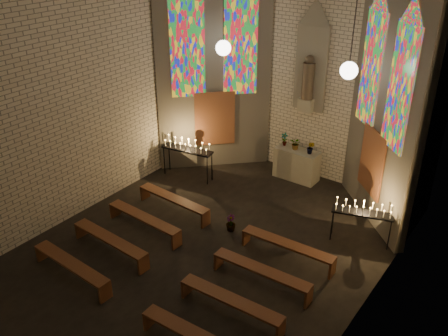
{
  "coord_description": "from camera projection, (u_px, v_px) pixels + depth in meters",
  "views": [
    {
      "loc": [
        6.43,
        -7.33,
        7.7
      ],
      "look_at": [
        -0.12,
        1.68,
        1.91
      ],
      "focal_mm": 40.0,
      "sensor_mm": 36.0,
      "label": 1
    }
  ],
  "objects": [
    {
      "name": "floor",
      "position": [
        188.0,
        264.0,
        12.16
      ],
      "size": [
        12.0,
        12.0,
        0.0
      ],
      "primitive_type": "plane",
      "color": "black",
      "rests_on": "ground"
    },
    {
      "name": "room",
      "position": [
        266.0,
        83.0,
        12.87
      ],
      "size": [
        8.22,
        12.43,
        7.0
      ],
      "color": "beige",
      "rests_on": "ground"
    },
    {
      "name": "altar",
      "position": [
        297.0,
        164.0,
        15.84
      ],
      "size": [
        1.4,
        0.6,
        1.0
      ],
      "primitive_type": "cube",
      "color": "#ABA78C",
      "rests_on": "ground"
    },
    {
      "name": "flower_vase_left",
      "position": [
        284.0,
        139.0,
        15.82
      ],
      "size": [
        0.24,
        0.17,
        0.43
      ],
      "primitive_type": "imported",
      "rotation": [
        0.0,
        0.0,
        0.08
      ],
      "color": "#4C723F",
      "rests_on": "altar"
    },
    {
      "name": "flower_vase_center",
      "position": [
        296.0,
        144.0,
        15.57
      ],
      "size": [
        0.39,
        0.35,
        0.39
      ],
      "primitive_type": "imported",
      "rotation": [
        0.0,
        0.0,
        -0.11
      ],
      "color": "#4C723F",
      "rests_on": "altar"
    },
    {
      "name": "flower_vase_right",
      "position": [
        311.0,
        148.0,
        15.27
      ],
      "size": [
        0.24,
        0.19,
        0.42
      ],
      "primitive_type": "imported",
      "rotation": [
        0.0,
        0.0,
        0.03
      ],
      "color": "#4C723F",
      "rests_on": "altar"
    },
    {
      "name": "aisle_flower_pot",
      "position": [
        231.0,
        223.0,
        13.36
      ],
      "size": [
        0.32,
        0.32,
        0.47
      ],
      "primitive_type": "imported",
      "rotation": [
        0.0,
        0.0,
        -0.24
      ],
      "color": "#4C723F",
      "rests_on": "ground"
    },
    {
      "name": "votive_stand_left",
      "position": [
        187.0,
        147.0,
        15.67
      ],
      "size": [
        1.73,
        0.68,
        1.24
      ],
      "rotation": [
        0.0,
        0.0,
        0.17
      ],
      "color": "black",
      "rests_on": "ground"
    },
    {
      "name": "votive_stand_right",
      "position": [
        363.0,
        210.0,
        12.57
      ],
      "size": [
        1.56,
        0.82,
        1.12
      ],
      "rotation": [
        0.0,
        0.0,
        0.32
      ],
      "color": "black",
      "rests_on": "ground"
    },
    {
      "name": "pew_left_0",
      "position": [
        174.0,
        200.0,
        14.12
      ],
      "size": [
        2.44,
        0.44,
        0.47
      ],
      "rotation": [
        0.0,
        0.0,
        -0.04
      ],
      "color": "#522B17",
      "rests_on": "ground"
    },
    {
      "name": "pew_right_0",
      "position": [
        288.0,
        246.0,
        12.2
      ],
      "size": [
        2.44,
        0.44,
        0.47
      ],
      "rotation": [
        0.0,
        0.0,
        0.04
      ],
      "color": "#522B17",
      "rests_on": "ground"
    },
    {
      "name": "pew_left_1",
      "position": [
        144.0,
        219.0,
        13.26
      ],
      "size": [
        2.44,
        0.44,
        0.47
      ],
      "rotation": [
        0.0,
        0.0,
        -0.04
      ],
      "color": "#522B17",
      "rests_on": "ground"
    },
    {
      "name": "pew_right_1",
      "position": [
        262.0,
        272.0,
        11.34
      ],
      "size": [
        2.44,
        0.44,
        0.47
      ],
      "rotation": [
        0.0,
        0.0,
        0.04
      ],
      "color": "#522B17",
      "rests_on": "ground"
    },
    {
      "name": "pew_left_2",
      "position": [
        110.0,
        241.0,
        12.4
      ],
      "size": [
        2.44,
        0.44,
        0.47
      ],
      "rotation": [
        0.0,
        0.0,
        -0.04
      ],
      "color": "#522B17",
      "rests_on": "ground"
    },
    {
      "name": "pew_right_2",
      "position": [
        231.0,
        301.0,
        10.47
      ],
      "size": [
        2.44,
        0.44,
        0.47
      ],
      "rotation": [
        0.0,
        0.0,
        0.04
      ],
      "color": "#522B17",
      "rests_on": "ground"
    },
    {
      "name": "pew_left_3",
      "position": [
        71.0,
        265.0,
        11.54
      ],
      "size": [
        2.44,
        0.44,
        0.47
      ],
      "rotation": [
        0.0,
        0.0,
        -0.04
      ],
      "color": "#522B17",
      "rests_on": "ground"
    }
  ]
}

